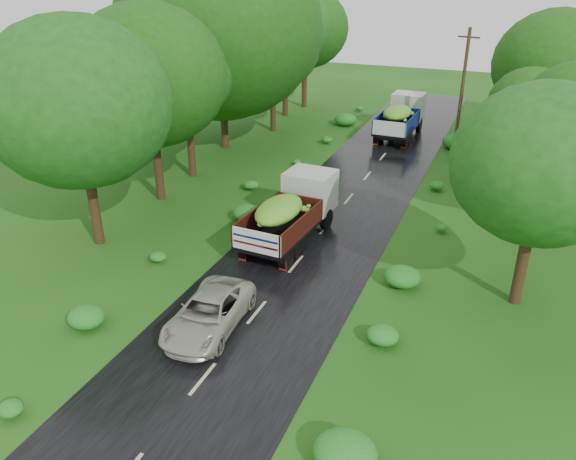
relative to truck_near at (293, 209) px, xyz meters
The scene contains 10 objects.
ground 10.44m from the truck_near, 84.15° to the right, with size 120.00×120.00×0.00m, color #134B10.
road 5.59m from the truck_near, 78.71° to the right, with size 6.50×80.00×0.02m, color black.
road_lines 4.65m from the truck_near, 76.16° to the right, with size 0.12×69.60×0.00m.
truck_near is the anchor object (origin of this frame).
truck_far 19.09m from the truck_near, 86.79° to the left, with size 2.57×6.77×2.82m.
car 7.84m from the truck_near, 90.60° to the right, with size 2.09×4.53×1.26m, color #ADAC99.
utility_pole 18.01m from the truck_near, 72.69° to the left, with size 1.40×0.46×8.11m.
trees_left 15.38m from the truck_near, 128.76° to the left, with size 6.15×32.96×10.44m.
trees_right 16.43m from the truck_near, 49.25° to the left, with size 5.22×30.84×7.73m.
shrubs 4.06m from the truck_near, 74.26° to the left, with size 11.90×44.00×0.70m.
Camera 1 is at (7.71, -11.82, 11.86)m, focal length 35.00 mm.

